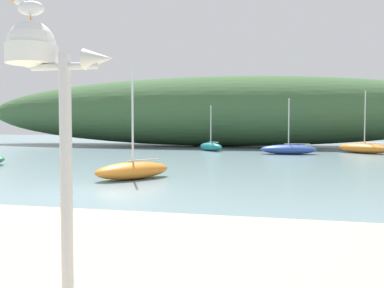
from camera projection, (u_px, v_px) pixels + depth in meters
The scene contains 8 objects.
ground_plane at pixel (102, 192), 13.39m from camera, with size 120.00×120.00×0.00m, color gray.
distant_hill at pixel (217, 111), 40.69m from camera, with size 48.60×10.01×6.65m, color #3D6038.
mast_structure at pixel (43, 75), 4.17m from camera, with size 1.11×0.50×2.97m.
seagull_on_radar at pixel (29, 7), 4.16m from camera, with size 0.35×0.18×0.24m.
sailboat_far_right at pixel (288, 149), 29.63m from camera, with size 3.97×1.74×3.92m.
sailboat_east_reach at pixel (211, 146), 33.29m from camera, with size 2.57×2.60×3.58m.
sailboat_far_left at pixel (364, 148), 30.57m from camera, with size 4.04×3.66×4.54m.
sailboat_off_point at pixel (133, 170), 16.38m from camera, with size 2.85×3.27×4.25m.
Camera 1 is at (5.77, -12.32, 2.15)m, focal length 39.60 mm.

